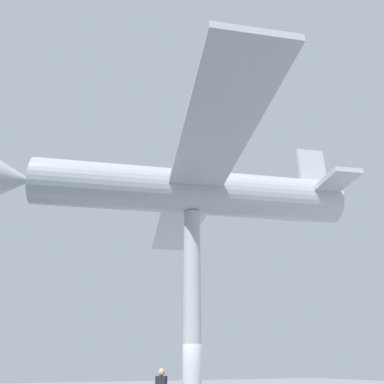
# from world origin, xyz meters

# --- Properties ---
(support_pylon_central) EXTENTS (0.58, 0.58, 6.91)m
(support_pylon_central) POSITION_xyz_m (0.00, 0.00, 3.45)
(support_pylon_central) COLOR #B7B7BC
(support_pylon_central) RESTS_ON ground_plane
(suspended_airplane) EXTENTS (14.94, 12.92, 3.09)m
(suspended_airplane) POSITION_xyz_m (0.06, 0.24, 7.75)
(suspended_airplane) COLOR #B2B7BC
(suspended_airplane) RESTS_ON support_pylon_central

